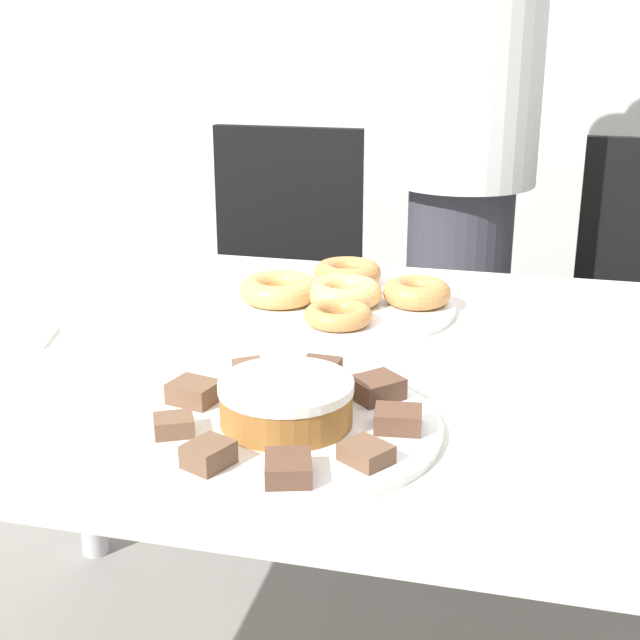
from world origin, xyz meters
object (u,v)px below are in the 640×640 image
at_px(office_chair_left, 274,320).
at_px(plate_cake, 287,426).
at_px(frosted_cake, 286,402).
at_px(plate_donuts, 344,306).
at_px(person_standing, 464,161).
at_px(napkin, 16,338).

height_order(office_chair_left, plate_cake, office_chair_left).
bearing_deg(plate_cake, frosted_cake, 0.00).
bearing_deg(frosted_cake, plate_donuts, 94.12).
xyz_separation_m(plate_donuts, frosted_cake, (0.03, -0.46, 0.03)).
height_order(person_standing, plate_donuts, person_standing).
bearing_deg(napkin, person_standing, 57.93).
height_order(office_chair_left, napkin, office_chair_left).
height_order(office_chair_left, frosted_cake, office_chair_left).
distance_m(person_standing, plate_donuts, 0.69).
distance_m(person_standing, frosted_cake, 1.14).
bearing_deg(person_standing, plate_cake, -94.92).
distance_m(plate_donuts, napkin, 0.52).
height_order(plate_cake, napkin, plate_cake).
distance_m(frosted_cake, napkin, 0.52).
relative_size(plate_cake, napkin, 2.94).
distance_m(plate_cake, frosted_cake, 0.03).
bearing_deg(person_standing, frosted_cake, -94.92).
bearing_deg(plate_cake, office_chair_left, 107.70).
xyz_separation_m(office_chair_left, plate_cake, (0.37, -1.16, 0.29)).
xyz_separation_m(office_chair_left, frosted_cake, (0.37, -1.16, 0.32)).
relative_size(person_standing, napkin, 13.05).
bearing_deg(plate_cake, person_standing, 85.08).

